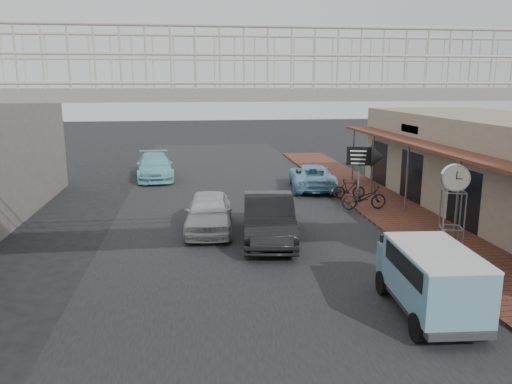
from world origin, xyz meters
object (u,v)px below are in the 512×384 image
object	(u,v)px
angkot_far	(155,166)
motorcycle_far	(349,189)
white_hatchback	(209,212)
arrow_sign	(375,157)
angkot_van	(431,273)
angkot_curb	(312,177)
street_clock	(455,183)
motorcycle_near	(364,198)
dark_sedan	(269,218)

from	to	relation	value
angkot_far	motorcycle_far	distance (m)	11.45
white_hatchback	arrow_sign	xyz separation A→B (m)	(7.13, 2.28, 1.56)
angkot_van	arrow_sign	distance (m)	10.23
angkot_curb	street_clock	world-z (taller)	street_clock
motorcycle_near	street_clock	xyz separation A→B (m)	(0.00, -7.13, 2.04)
white_hatchback	dark_sedan	size ratio (longest dim) A/B	0.87
angkot_curb	street_clock	bearing A→B (deg)	102.90
dark_sedan	motorcycle_far	bearing A→B (deg)	56.02
dark_sedan	white_hatchback	bearing A→B (deg)	150.34
angkot_van	motorcycle_near	world-z (taller)	angkot_van
white_hatchback	motorcycle_far	distance (m)	7.74
motorcycle_near	angkot_far	bearing A→B (deg)	44.98
angkot_far	arrow_sign	distance (m)	13.04
street_clock	angkot_curb	bearing A→B (deg)	112.57
dark_sedan	angkot_van	size ratio (longest dim) A/B	1.35
angkot_curb	motorcycle_far	bearing A→B (deg)	119.33
motorcycle_far	arrow_sign	bearing A→B (deg)	-156.32
angkot_van	motorcycle_far	xyz separation A→B (m)	(1.77, 11.65, -0.52)
angkot_van	street_clock	xyz separation A→B (m)	(1.77, 2.45, 1.58)
angkot_curb	motorcycle_near	size ratio (longest dim) A/B	2.40
angkot_curb	angkot_van	world-z (taller)	angkot_van
motorcycle_near	street_clock	world-z (taller)	street_clock
dark_sedan	angkot_curb	xyz separation A→B (m)	(3.51, 8.24, -0.15)
motorcycle_near	angkot_van	bearing A→B (deg)	167.73
white_hatchback	angkot_van	size ratio (longest dim) A/B	1.17
white_hatchback	dark_sedan	bearing A→B (deg)	-31.75
angkot_van	street_clock	world-z (taller)	street_clock
dark_sedan	motorcycle_far	world-z (taller)	dark_sedan
dark_sedan	arrow_sign	distance (m)	6.50
street_clock	arrow_sign	xyz separation A→B (m)	(0.52, 7.44, -0.38)
dark_sedan	motorcycle_near	xyz separation A→B (m)	(4.61, 3.40, -0.19)
angkot_van	street_clock	distance (m)	3.41
angkot_van	motorcycle_far	distance (m)	11.80
angkot_curb	motorcycle_far	size ratio (longest dim) A/B	3.09
white_hatchback	street_clock	world-z (taller)	street_clock
white_hatchback	angkot_van	xyz separation A→B (m)	(4.83, -7.62, 0.37)
white_hatchback	motorcycle_near	distance (m)	6.89
angkot_curb	motorcycle_far	xyz separation A→B (m)	(1.10, -2.77, -0.09)
motorcycle_near	street_clock	size ratio (longest dim) A/B	0.63
angkot_far	street_clock	world-z (taller)	street_clock
street_clock	motorcycle_far	bearing A→B (deg)	107.31
white_hatchback	angkot_van	bearing A→B (deg)	-53.58
dark_sedan	angkot_curb	size ratio (longest dim) A/B	1.04
angkot_curb	angkot_far	distance (m)	9.08
angkot_curb	angkot_van	size ratio (longest dim) A/B	1.30
dark_sedan	angkot_van	world-z (taller)	angkot_van
arrow_sign	motorcycle_near	bearing A→B (deg)	-130.53
angkot_far	motorcycle_far	bearing A→B (deg)	-40.88
motorcycle_near	motorcycle_far	bearing A→B (deg)	-1.78
angkot_far	arrow_sign	xyz separation A→B (m)	(9.82, -8.43, 1.56)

